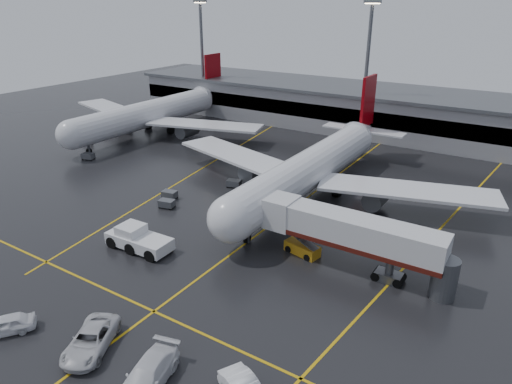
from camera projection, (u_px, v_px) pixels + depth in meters
The scene contains 21 objects.
ground at pixel (278, 219), 58.06m from camera, with size 220.00×220.00×0.00m, color black.
apron_line_centre at pixel (278, 219), 58.06m from camera, with size 0.25×90.00×0.02m, color gold.
apron_line_stop at pixel (154, 311), 40.95m from camera, with size 60.00×0.25×0.02m, color gold.
apron_line_left at pixel (203, 168), 75.76m from camera, with size 0.25×70.00×0.02m, color gold.
apron_line_right at pixel (445, 224), 56.91m from camera, with size 0.25×70.00×0.02m, color gold.
terminal at pixel (396, 113), 93.66m from camera, with size 122.00×19.00×8.60m.
light_mast_left at pixel (202, 51), 107.45m from camera, with size 3.00×1.20×25.45m.
light_mast_mid at pixel (367, 63), 87.61m from camera, with size 3.00×1.20×25.45m.
main_airliner at pixel (313, 166), 63.98m from camera, with size 48.80×45.60×14.10m.
second_airliner at pixel (153, 113), 94.14m from camera, with size 48.80×45.60×14.10m.
jet_bridge at pixel (352, 235), 45.99m from camera, with size 19.90×3.40×6.05m.
pushback_tractor at pixel (138, 240), 50.95m from camera, with size 7.71×3.49×2.72m.
belt_loader at pixel (302, 249), 50.07m from camera, with size 4.17×2.50×2.48m.
service_van_a at pixel (91, 340), 36.26m from camera, with size 2.85×6.19×1.72m, color silver.
service_van_b at pixel (147, 376), 32.76m from camera, with size 2.59×6.37×1.85m, color white.
service_van_d at pixel (6, 325), 38.09m from camera, with size 1.85×4.60×1.57m, color white.
baggage_cart_a at pixel (167, 203), 61.11m from camera, with size 2.23×1.70×1.12m.
baggage_cart_b at pixel (170, 194), 63.96m from camera, with size 2.20×1.63×1.12m.
baggage_cart_c at pixel (234, 183), 67.83m from camera, with size 2.28×1.79×1.12m.
baggage_cart_d at pixel (87, 140), 88.39m from camera, with size 2.21×1.66×1.12m.
baggage_cart_e at pixel (88, 156), 79.52m from camera, with size 2.29×1.82×1.12m.
Camera 1 is at (25.76, -45.51, 25.62)m, focal length 32.40 mm.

